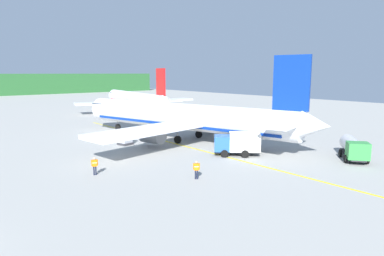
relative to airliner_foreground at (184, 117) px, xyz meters
name	(u,v)px	position (x,y,z in m)	size (l,w,h in m)	color
airliner_foreground	(184,117)	(0.00, 0.00, 0.00)	(34.34, 41.20, 11.90)	white
airliner_mid_apron	(136,99)	(14.69, 37.94, -0.30)	(31.44, 37.93, 10.84)	silver
service_truck_fuel	(353,148)	(7.51, -21.56, -1.99)	(6.00, 5.23, 2.40)	#338C3F
service_truck_baggage	(238,143)	(-1.09, -11.67, -1.85)	(5.41, 5.33, 2.77)	#2659A5
cargo_container_near	(125,138)	(-8.32, 2.59, -2.38)	(1.92, 1.92, 2.12)	#333338
crew_marshaller	(196,168)	(-10.90, -15.46, -2.36)	(0.50, 0.47, 1.74)	#191E33
crew_loader_left	(230,135)	(4.52, -5.15, -2.41)	(0.59, 0.39, 1.66)	#191E33
crew_loader_right	(95,165)	(-17.59, -8.09, -2.35)	(0.59, 0.38, 1.76)	#191E33
apron_guide_line	(189,147)	(-2.64, -4.45, -3.39)	(0.30, 60.00, 0.01)	yellow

